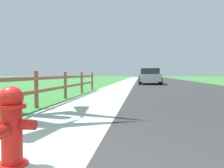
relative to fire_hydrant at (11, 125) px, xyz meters
name	(u,v)px	position (x,y,z in m)	size (l,w,h in m)	color
ground_plane	(136,82)	(0.75, 24.45, -0.42)	(120.00, 120.00, 0.00)	#387B37
road_asphalt	(165,81)	(4.25, 26.45, -0.42)	(7.00, 66.00, 0.01)	#2E2E2E
curb_concrete	(112,81)	(-2.25, 26.45, -0.42)	(6.00, 66.00, 0.01)	#A1B1A5
grass_verge	(101,81)	(-3.75, 26.45, -0.42)	(5.00, 66.00, 0.00)	#387B37
fire_hydrant	(11,125)	(0.00, 0.00, 0.00)	(0.50, 0.44, 0.81)	red
rail_fence	(53,85)	(-1.50, 4.88, 0.17)	(0.11, 12.01, 1.01)	brown
parked_suv_silver	(150,76)	(2.18, 19.11, 0.31)	(2.09, 4.78, 1.43)	#B7BABF
parked_car_beige	(147,75)	(2.20, 29.85, 0.37)	(2.27, 4.63, 1.55)	#C6B793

